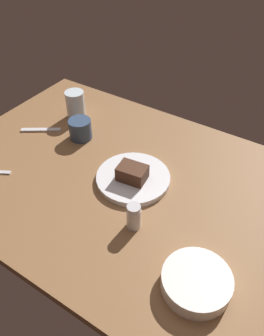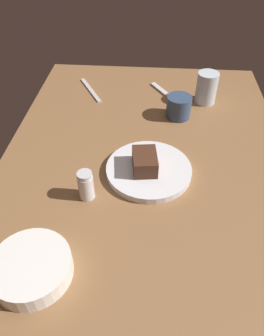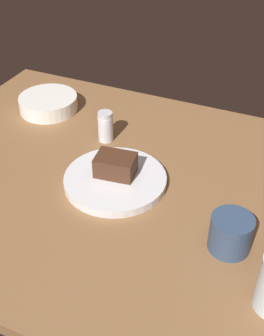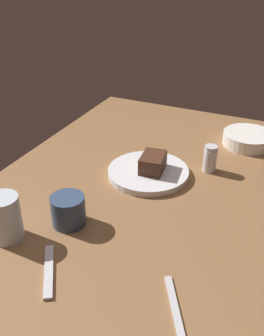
{
  "view_description": "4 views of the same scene",
  "coord_description": "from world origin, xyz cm",
  "px_view_note": "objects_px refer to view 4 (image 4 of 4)",
  "views": [
    {
      "loc": [
        46.84,
        -63.75,
        77.39
      ],
      "look_at": [
        2.97,
        4.02,
        5.0
      ],
      "focal_mm": 35.7,
      "sensor_mm": 36.0,
      "label": 1
    },
    {
      "loc": [
        70.35,
        1.5,
        64.63
      ],
      "look_at": [
        6.66,
        -3.35,
        5.66
      ],
      "focal_mm": 34.46,
      "sensor_mm": 36.0,
      "label": 2
    },
    {
      "loc": [
        -30.03,
        71.42,
        67.26
      ],
      "look_at": [
        0.89,
        1.52,
        8.97
      ],
      "focal_mm": 47.05,
      "sensor_mm": 36.0,
      "label": 3
    },
    {
      "loc": [
        -85.41,
        -35.22,
        62.27
      ],
      "look_at": [
        1.11,
        4.49,
        6.81
      ],
      "focal_mm": 41.71,
      "sensor_mm": 36.0,
      "label": 4
    }
  ],
  "objects_px": {
    "salt_shaker": "(210,159)",
    "water_glass": "(5,218)",
    "coffee_cup": "(68,210)",
    "butter_knife": "(177,316)",
    "chocolate_cake_slice": "(153,163)",
    "side_bowl": "(248,139)",
    "dessert_plate": "(148,172)",
    "dessert_spoon": "(49,271)"
  },
  "relations": [
    {
      "from": "chocolate_cake_slice",
      "to": "water_glass",
      "type": "height_order",
      "value": "water_glass"
    },
    {
      "from": "water_glass",
      "to": "side_bowl",
      "type": "height_order",
      "value": "water_glass"
    },
    {
      "from": "water_glass",
      "to": "side_bowl",
      "type": "xyz_separation_m",
      "value": [
        0.71,
        -0.41,
        -0.03
      ]
    },
    {
      "from": "dessert_plate",
      "to": "butter_knife",
      "type": "bearing_deg",
      "value": -151.45
    },
    {
      "from": "chocolate_cake_slice",
      "to": "dessert_spoon",
      "type": "height_order",
      "value": "chocolate_cake_slice"
    },
    {
      "from": "side_bowl",
      "to": "dessert_spoon",
      "type": "xyz_separation_m",
      "value": [
        -0.77,
        0.27,
        -0.02
      ]
    },
    {
      "from": "chocolate_cake_slice",
      "to": "dessert_spoon",
      "type": "relative_size",
      "value": 0.59
    },
    {
      "from": "dessert_plate",
      "to": "butter_knife",
      "type": "distance_m",
      "value": 0.5
    },
    {
      "from": "coffee_cup",
      "to": "butter_knife",
      "type": "distance_m",
      "value": 0.36
    },
    {
      "from": "dessert_spoon",
      "to": "chocolate_cake_slice",
      "type": "bearing_deg",
      "value": -40.0
    },
    {
      "from": "chocolate_cake_slice",
      "to": "dessert_spoon",
      "type": "xyz_separation_m",
      "value": [
        -0.45,
        0.05,
        -0.04
      ]
    },
    {
      "from": "side_bowl",
      "to": "dessert_plate",
      "type": "bearing_deg",
      "value": 144.83
    },
    {
      "from": "chocolate_cake_slice",
      "to": "butter_knife",
      "type": "height_order",
      "value": "chocolate_cake_slice"
    },
    {
      "from": "chocolate_cake_slice",
      "to": "butter_knife",
      "type": "distance_m",
      "value": 0.5
    },
    {
      "from": "water_glass",
      "to": "dessert_spoon",
      "type": "bearing_deg",
      "value": -109.76
    },
    {
      "from": "coffee_cup",
      "to": "dessert_spoon",
      "type": "bearing_deg",
      "value": -162.28
    },
    {
      "from": "dessert_spoon",
      "to": "butter_knife",
      "type": "distance_m",
      "value": 0.28
    },
    {
      "from": "dessert_plate",
      "to": "chocolate_cake_slice",
      "type": "height_order",
      "value": "chocolate_cake_slice"
    },
    {
      "from": "dessert_plate",
      "to": "salt_shaker",
      "type": "relative_size",
      "value": 2.9
    },
    {
      "from": "butter_knife",
      "to": "side_bowl",
      "type": "bearing_deg",
      "value": 151.03
    },
    {
      "from": "water_glass",
      "to": "coffee_cup",
      "type": "relative_size",
      "value": 1.34
    },
    {
      "from": "salt_shaker",
      "to": "water_glass",
      "type": "relative_size",
      "value": 0.74
    },
    {
      "from": "salt_shaker",
      "to": "dessert_spoon",
      "type": "distance_m",
      "value": 0.58
    },
    {
      "from": "water_glass",
      "to": "butter_knife",
      "type": "relative_size",
      "value": 0.58
    },
    {
      "from": "salt_shaker",
      "to": "water_glass",
      "type": "bearing_deg",
      "value": 145.18
    },
    {
      "from": "dessert_spoon",
      "to": "side_bowl",
      "type": "bearing_deg",
      "value": -52.83
    },
    {
      "from": "dessert_plate",
      "to": "salt_shaker",
      "type": "xyz_separation_m",
      "value": [
        0.1,
        -0.15,
        0.03
      ]
    },
    {
      "from": "chocolate_cake_slice",
      "to": "coffee_cup",
      "type": "height_order",
      "value": "coffee_cup"
    },
    {
      "from": "coffee_cup",
      "to": "dessert_plate",
      "type": "bearing_deg",
      "value": -17.14
    },
    {
      "from": "salt_shaker",
      "to": "coffee_cup",
      "type": "height_order",
      "value": "salt_shaker"
    },
    {
      "from": "salt_shaker",
      "to": "dessert_spoon",
      "type": "relative_size",
      "value": 0.54
    },
    {
      "from": "coffee_cup",
      "to": "butter_knife",
      "type": "bearing_deg",
      "value": -114.94
    },
    {
      "from": "water_glass",
      "to": "chocolate_cake_slice",
      "type": "bearing_deg",
      "value": -26.74
    },
    {
      "from": "salt_shaker",
      "to": "coffee_cup",
      "type": "distance_m",
      "value": 0.46
    },
    {
      "from": "butter_knife",
      "to": "chocolate_cake_slice",
      "type": "bearing_deg",
      "value": 177.4
    },
    {
      "from": "dessert_plate",
      "to": "water_glass",
      "type": "relative_size",
      "value": 2.13
    },
    {
      "from": "water_glass",
      "to": "coffee_cup",
      "type": "distance_m",
      "value": 0.14
    },
    {
      "from": "dessert_plate",
      "to": "dessert_spoon",
      "type": "height_order",
      "value": "dessert_plate"
    },
    {
      "from": "water_glass",
      "to": "coffee_cup",
      "type": "bearing_deg",
      "value": -43.72
    },
    {
      "from": "salt_shaker",
      "to": "chocolate_cake_slice",
      "type": "bearing_deg",
      "value": 124.11
    },
    {
      "from": "dessert_plate",
      "to": "dessert_spoon",
      "type": "distance_m",
      "value": 0.44
    },
    {
      "from": "side_bowl",
      "to": "coffee_cup",
      "type": "height_order",
      "value": "coffee_cup"
    }
  ]
}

